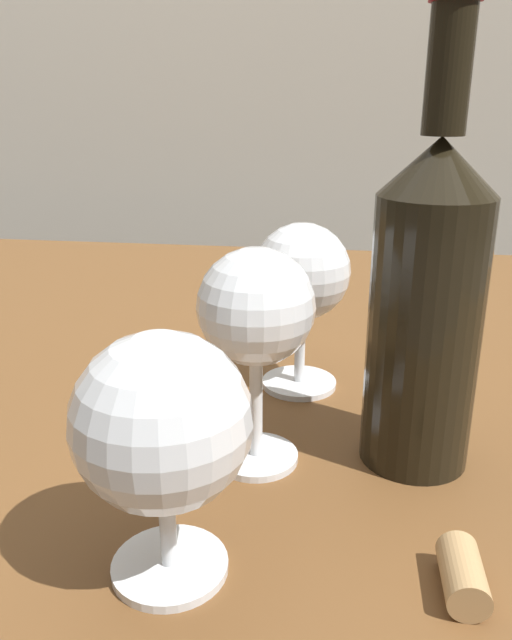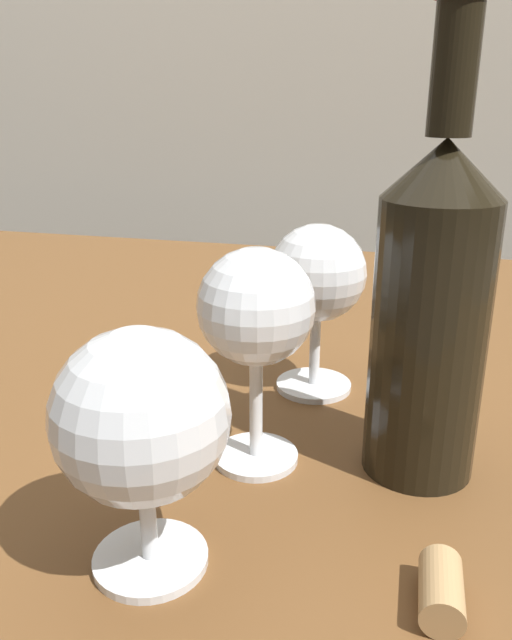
{
  "view_description": "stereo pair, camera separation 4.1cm",
  "coord_description": "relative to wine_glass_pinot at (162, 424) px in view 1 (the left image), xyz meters",
  "views": [
    {
      "loc": [
        0.17,
        -0.58,
        0.95
      ],
      "look_at": [
        0.12,
        -0.2,
        0.81
      ],
      "focal_mm": 35.47,
      "sensor_mm": 36.0,
      "label": 1
    },
    {
      "loc": [
        0.21,
        -0.58,
        0.95
      ],
      "look_at": [
        0.12,
        -0.2,
        0.81
      ],
      "focal_mm": 35.47,
      "sensor_mm": 36.0,
      "label": 2
    }
  ],
  "objects": [
    {
      "name": "dining_table",
      "position": [
        -0.09,
        0.32,
        -0.17
      ],
      "size": [
        1.31,
        0.86,
        0.71
      ],
      "color": "brown",
      "rests_on": "ground_plane"
    },
    {
      "name": "wine_glass_cabernet",
      "position": [
        0.03,
        0.11,
        0.02
      ],
      "size": [
        0.08,
        0.08,
        0.15
      ],
      "color": "white",
      "rests_on": "dining_table"
    },
    {
      "name": "wine_glass_pinot",
      "position": [
        0.0,
        0.0,
        0.0
      ],
      "size": [
        0.09,
        0.09,
        0.14
      ],
      "color": "white",
      "rests_on": "dining_table"
    },
    {
      "name": "wine_bottle",
      "position": [
        0.14,
        0.13,
        0.03
      ],
      "size": [
        0.07,
        0.07,
        0.3
      ],
      "color": "black",
      "rests_on": "dining_table"
    },
    {
      "name": "wine_glass_white",
      "position": [
        0.05,
        0.24,
        0.01
      ],
      "size": [
        0.08,
        0.08,
        0.14
      ],
      "color": "white",
      "rests_on": "dining_table"
    },
    {
      "name": "cork",
      "position": [
        0.15,
        0.0,
        -0.08
      ],
      "size": [
        0.02,
        0.04,
        0.02
      ],
      "primitive_type": "cylinder",
      "rotation": [
        1.57,
        0.0,
        0.0
      ],
      "color": "tan",
      "rests_on": "dining_table"
    }
  ]
}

